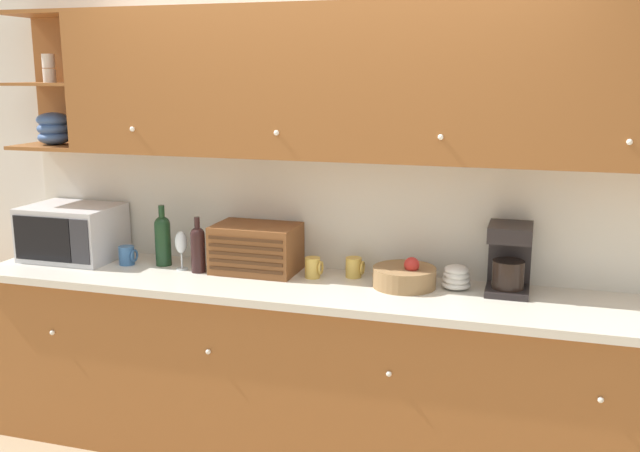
# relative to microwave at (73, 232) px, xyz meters

# --- Properties ---
(ground_plane) EXTENTS (24.00, 24.00, 0.00)m
(ground_plane) POSITION_rel_microwave_xyz_m (1.46, 0.22, -1.09)
(ground_plane) COLOR tan
(wall_back) EXTENTS (5.97, 0.06, 2.60)m
(wall_back) POSITION_rel_microwave_xyz_m (1.46, 0.25, 0.21)
(wall_back) COLOR silver
(wall_back) RESTS_ON ground_plane
(counter_unit) EXTENTS (3.59, 0.64, 0.94)m
(counter_unit) POSITION_rel_microwave_xyz_m (1.46, -0.08, -0.62)
(counter_unit) COLOR #935628
(counter_unit) RESTS_ON ground_plane
(backsplash_panel) EXTENTS (3.57, 0.01, 0.62)m
(backsplash_panel) POSITION_rel_microwave_xyz_m (1.46, 0.22, 0.16)
(backsplash_panel) COLOR silver
(backsplash_panel) RESTS_ON counter_unit
(upper_cabinets) EXTENTS (3.57, 0.34, 0.74)m
(upper_cabinets) POSITION_rel_microwave_xyz_m (1.62, 0.06, 0.83)
(upper_cabinets) COLOR #935628
(upper_cabinets) RESTS_ON backsplash_panel
(microwave) EXTENTS (0.50, 0.39, 0.30)m
(microwave) POSITION_rel_microwave_xyz_m (0.00, 0.00, 0.00)
(microwave) COLOR silver
(microwave) RESTS_ON counter_unit
(mug) EXTENTS (0.10, 0.08, 0.10)m
(mug) POSITION_rel_microwave_xyz_m (0.36, -0.03, -0.10)
(mug) COLOR #38669E
(mug) RESTS_ON counter_unit
(second_wine_bottle) EXTENTS (0.09, 0.09, 0.33)m
(second_wine_bottle) POSITION_rel_microwave_xyz_m (0.56, 0.02, -0.00)
(second_wine_bottle) COLOR #19381E
(second_wine_bottle) RESTS_ON counter_unit
(wine_glass) EXTENTS (0.07, 0.07, 0.21)m
(wine_glass) POSITION_rel_microwave_xyz_m (0.69, -0.03, -0.01)
(wine_glass) COLOR silver
(wine_glass) RESTS_ON counter_unit
(wine_bottle) EXTENTS (0.08, 0.08, 0.30)m
(wine_bottle) POSITION_rel_microwave_xyz_m (0.80, -0.05, -0.02)
(wine_bottle) COLOR black
(wine_bottle) RESTS_ON counter_unit
(bread_box) EXTENTS (0.44, 0.30, 0.25)m
(bread_box) POSITION_rel_microwave_xyz_m (1.09, 0.05, -0.03)
(bread_box) COLOR brown
(bread_box) RESTS_ON counter_unit
(mug_blue_second) EXTENTS (0.09, 0.08, 0.11)m
(mug_blue_second) POSITION_rel_microwave_xyz_m (1.42, 0.02, -0.10)
(mug_blue_second) COLOR gold
(mug_blue_second) RESTS_ON counter_unit
(mug_patterned_third) EXTENTS (0.09, 0.08, 0.10)m
(mug_patterned_third) POSITION_rel_microwave_xyz_m (1.62, 0.09, -0.10)
(mug_patterned_third) COLOR gold
(mug_patterned_third) RESTS_ON counter_unit
(fruit_basket) EXTENTS (0.31, 0.31, 0.16)m
(fruit_basket) POSITION_rel_microwave_xyz_m (1.89, 0.00, -0.10)
(fruit_basket) COLOR #937047
(fruit_basket) RESTS_ON counter_unit
(bowl_stack_on_counter) EXTENTS (0.14, 0.14, 0.12)m
(bowl_stack_on_counter) POSITION_rel_microwave_xyz_m (2.14, 0.04, -0.10)
(bowl_stack_on_counter) COLOR silver
(bowl_stack_on_counter) RESTS_ON counter_unit
(coffee_maker) EXTENTS (0.20, 0.25, 0.34)m
(coffee_maker) POSITION_rel_microwave_xyz_m (2.38, 0.07, 0.02)
(coffee_maker) COLOR black
(coffee_maker) RESTS_ON counter_unit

